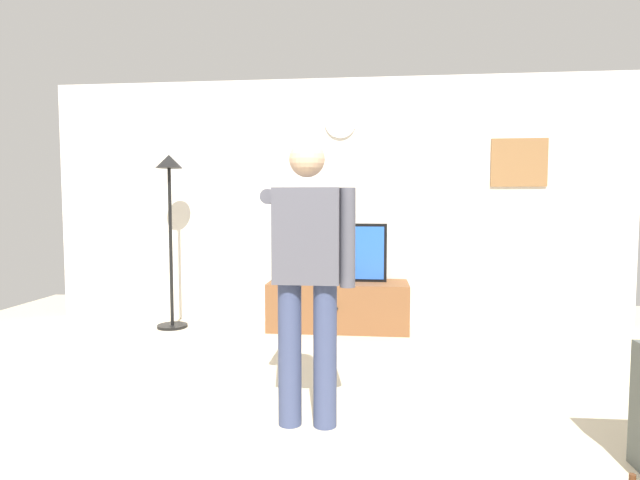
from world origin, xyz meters
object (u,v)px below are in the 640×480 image
object	(u,v)px
framed_picture	(519,163)
tv_stand	(338,305)
television	(339,252)
wall_clock	(340,122)
person_standing_nearer_lamp	(307,267)
floor_lamp	(170,205)

from	to	relation	value
framed_picture	tv_stand	bearing A→B (deg)	-171.16
television	framed_picture	xyz separation A→B (m)	(1.90, 0.25, 0.95)
wall_clock	person_standing_nearer_lamp	xyz separation A→B (m)	(-0.03, -2.61, -1.26)
floor_lamp	person_standing_nearer_lamp	size ratio (longest dim) A/B	1.09
television	wall_clock	distance (m)	1.42
wall_clock	television	bearing A→B (deg)	-90.00
wall_clock	person_standing_nearer_lamp	bearing A→B (deg)	-90.63
tv_stand	floor_lamp	world-z (taller)	floor_lamp
tv_stand	person_standing_nearer_lamp	distance (m)	2.42
floor_lamp	tv_stand	bearing A→B (deg)	3.69
television	floor_lamp	size ratio (longest dim) A/B	0.55
wall_clock	tv_stand	bearing A→B (deg)	-90.00
tv_stand	wall_clock	size ratio (longest dim) A/B	4.35
floor_lamp	person_standing_nearer_lamp	world-z (taller)	floor_lamp
floor_lamp	person_standing_nearer_lamp	xyz separation A→B (m)	(1.76, -2.21, -0.37)
framed_picture	wall_clock	bearing A→B (deg)	-179.85
person_standing_nearer_lamp	framed_picture	bearing A→B (deg)	53.66
tv_stand	framed_picture	bearing A→B (deg)	8.84
television	floor_lamp	bearing A→B (deg)	-174.83
television	floor_lamp	distance (m)	1.86
framed_picture	person_standing_nearer_lamp	size ratio (longest dim) A/B	0.34
floor_lamp	television	bearing A→B (deg)	5.17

